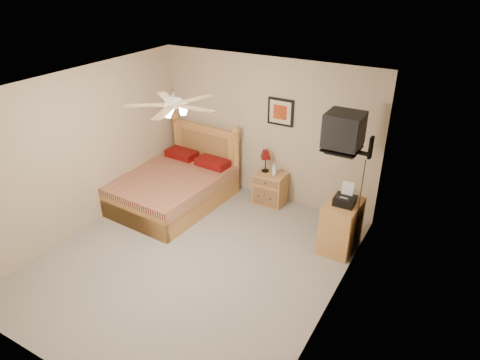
{
  "coord_description": "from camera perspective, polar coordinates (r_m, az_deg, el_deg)",
  "views": [
    {
      "loc": [
        3.06,
        -3.98,
        3.85
      ],
      "look_at": [
        0.26,
        0.9,
        0.95
      ],
      "focal_mm": 32.0,
      "sensor_mm": 36.0,
      "label": 1
    }
  ],
  "objects": [
    {
      "name": "dresser",
      "position": [
        6.47,
        13.3,
        -5.97
      ],
      "size": [
        0.49,
        0.68,
        0.77
      ],
      "primitive_type": "cube",
      "rotation": [
        0.0,
        0.0,
        -0.05
      ],
      "color": "#BE8E42",
      "rests_on": "ground"
    },
    {
      "name": "magazine_lower",
      "position": [
        6.46,
        13.73,
        -1.89
      ],
      "size": [
        0.22,
        0.29,
        0.03
      ],
      "primitive_type": "imported",
      "rotation": [
        0.0,
        0.0,
        -0.03
      ],
      "color": "beige",
      "rests_on": "dresser"
    },
    {
      "name": "framed_picture",
      "position": [
        7.17,
        5.44,
        9.01
      ],
      "size": [
        0.46,
        0.04,
        0.46
      ],
      "primitive_type": "cube",
      "color": "black",
      "rests_on": "wall_back"
    },
    {
      "name": "nightstand",
      "position": [
        7.52,
        4.02,
        -1.11
      ],
      "size": [
        0.53,
        0.4,
        0.57
      ],
      "primitive_type": "cube",
      "rotation": [
        0.0,
        0.0,
        0.01
      ],
      "color": "#A98048",
      "rests_on": "ground"
    },
    {
      "name": "wall_back",
      "position": [
        7.42,
        3.48,
        6.69
      ],
      "size": [
        4.0,
        0.04,
        2.5
      ],
      "primitive_type": "cube",
      "color": "#C0A98D",
      "rests_on": "ground"
    },
    {
      "name": "magazine_upper",
      "position": [
        6.46,
        13.83,
        -1.69
      ],
      "size": [
        0.27,
        0.32,
        0.02
      ],
      "primitive_type": "imported",
      "rotation": [
        0.0,
        0.0,
        0.31
      ],
      "color": "gray",
      "rests_on": "magazine_lower"
    },
    {
      "name": "wall_right",
      "position": [
        4.88,
        12.65,
        -5.73
      ],
      "size": [
        0.04,
        4.5,
        2.5
      ],
      "primitive_type": "cube",
      "color": "#C0A98D",
      "rests_on": "ground"
    },
    {
      "name": "table_lamp",
      "position": [
        7.4,
        3.42,
        2.57
      ],
      "size": [
        0.24,
        0.24,
        0.4
      ],
      "primitive_type": null,
      "rotation": [
        0.0,
        0.0,
        -0.11
      ],
      "color": "#600D0B",
      "rests_on": "nightstand"
    },
    {
      "name": "floor",
      "position": [
        6.33,
        -6.2,
        -10.39
      ],
      "size": [
        4.5,
        4.5,
        0.0
      ],
      "primitive_type": "plane",
      "color": "gray",
      "rests_on": "ground"
    },
    {
      "name": "ceiling",
      "position": [
        5.2,
        -7.59,
        11.98
      ],
      "size": [
        4.0,
        4.5,
        0.04
      ],
      "primitive_type": "cube",
      "color": "white",
      "rests_on": "ground"
    },
    {
      "name": "wall_front",
      "position": [
        4.38,
        -24.77,
        -12.21
      ],
      "size": [
        4.0,
        0.04,
        2.5
      ],
      "primitive_type": "cube",
      "color": "#C0A98D",
      "rests_on": "ground"
    },
    {
      "name": "ceiling_fan",
      "position": [
        5.09,
        -8.86,
        9.91
      ],
      "size": [
        1.14,
        1.14,
        0.28
      ],
      "primitive_type": null,
      "color": "white",
      "rests_on": "ceiling"
    },
    {
      "name": "fax_machine",
      "position": [
        6.17,
        13.89,
        -1.92
      ],
      "size": [
        0.29,
        0.31,
        0.31
      ],
      "primitive_type": null,
      "rotation": [
        0.0,
        0.0,
        0.02
      ],
      "color": "black",
      "rests_on": "dresser"
    },
    {
      "name": "wall_tv",
      "position": [
        5.85,
        15.06,
        5.89
      ],
      "size": [
        0.56,
        0.46,
        0.58
      ],
      "primitive_type": null,
      "color": "black",
      "rests_on": "wall_right"
    },
    {
      "name": "lotion_bottle",
      "position": [
        7.31,
        4.61,
        1.46
      ],
      "size": [
        0.11,
        0.11,
        0.23
      ],
      "primitive_type": "imported",
      "rotation": [
        0.0,
        0.0,
        -0.24
      ],
      "color": "silver",
      "rests_on": "nightstand"
    },
    {
      "name": "wall_left",
      "position": [
        6.95,
        -20.32,
        3.51
      ],
      "size": [
        0.04,
        4.5,
        2.5
      ],
      "primitive_type": "cube",
      "color": "#C0A98D",
      "rests_on": "ground"
    },
    {
      "name": "bed",
      "position": [
        7.41,
        -9.3,
        1.23
      ],
      "size": [
        1.63,
        2.07,
        1.28
      ],
      "primitive_type": null,
      "rotation": [
        0.0,
        0.0,
        -0.06
      ],
      "color": "#C37F3C",
      "rests_on": "ground"
    }
  ]
}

